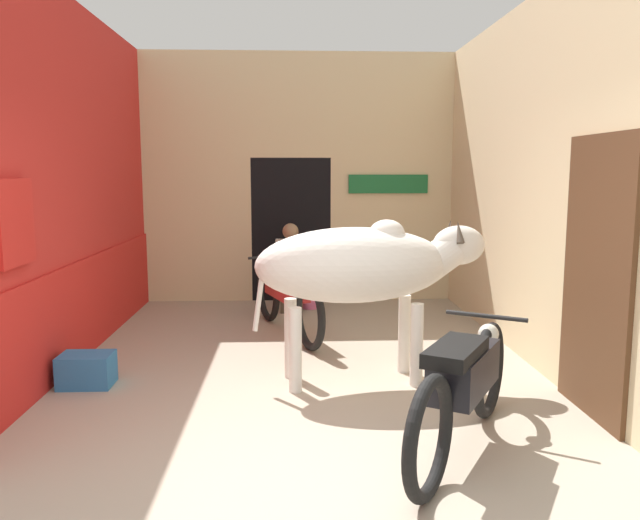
{
  "coord_description": "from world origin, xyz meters",
  "views": [
    {
      "loc": [
        -0.09,
        -3.48,
        1.82
      ],
      "look_at": [
        0.17,
        2.4,
        0.99
      ],
      "focal_mm": 35.0,
      "sensor_mm": 36.0,
      "label": 1
    }
  ],
  "objects_px": {
    "motorcycle_near": "(464,383)",
    "plastic_stool": "(310,293)",
    "shopkeeper_seated": "(291,266)",
    "crate": "(87,370)",
    "cow": "(363,266)",
    "motorcycle_far": "(287,293)"
  },
  "relations": [
    {
      "from": "motorcycle_near",
      "to": "plastic_stool",
      "type": "height_order",
      "value": "motorcycle_near"
    },
    {
      "from": "motorcycle_near",
      "to": "plastic_stool",
      "type": "xyz_separation_m",
      "value": [
        -0.87,
        4.41,
        -0.26
      ]
    },
    {
      "from": "shopkeeper_seated",
      "to": "plastic_stool",
      "type": "xyz_separation_m",
      "value": [
        0.26,
        0.12,
        -0.4
      ]
    },
    {
      "from": "shopkeeper_seated",
      "to": "crate",
      "type": "bearing_deg",
      "value": -121.26
    },
    {
      "from": "cow",
      "to": "shopkeeper_seated",
      "type": "relative_size",
      "value": 1.78
    },
    {
      "from": "motorcycle_far",
      "to": "crate",
      "type": "relative_size",
      "value": 4.61
    },
    {
      "from": "shopkeeper_seated",
      "to": "plastic_stool",
      "type": "bearing_deg",
      "value": 24.21
    },
    {
      "from": "cow",
      "to": "plastic_stool",
      "type": "relative_size",
      "value": 5.42
    },
    {
      "from": "cow",
      "to": "motorcycle_far",
      "type": "bearing_deg",
      "value": 112.17
    },
    {
      "from": "motorcycle_near",
      "to": "shopkeeper_seated",
      "type": "distance_m",
      "value": 4.44
    },
    {
      "from": "motorcycle_near",
      "to": "plastic_stool",
      "type": "relative_size",
      "value": 4.8
    },
    {
      "from": "plastic_stool",
      "to": "motorcycle_near",
      "type": "bearing_deg",
      "value": -78.84
    },
    {
      "from": "shopkeeper_seated",
      "to": "cow",
      "type": "bearing_deg",
      "value": -77.63
    },
    {
      "from": "motorcycle_far",
      "to": "shopkeeper_seated",
      "type": "height_order",
      "value": "shopkeeper_seated"
    },
    {
      "from": "motorcycle_near",
      "to": "cow",
      "type": "bearing_deg",
      "value": 109.34
    },
    {
      "from": "motorcycle_far",
      "to": "plastic_stool",
      "type": "bearing_deg",
      "value": 77.35
    },
    {
      "from": "motorcycle_far",
      "to": "plastic_stool",
      "type": "height_order",
      "value": "motorcycle_far"
    },
    {
      "from": "crate",
      "to": "shopkeeper_seated",
      "type": "bearing_deg",
      "value": 58.74
    },
    {
      "from": "motorcycle_near",
      "to": "motorcycle_far",
      "type": "distance_m",
      "value": 3.28
    },
    {
      "from": "cow",
      "to": "motorcycle_far",
      "type": "relative_size",
      "value": 1.02
    },
    {
      "from": "motorcycle_far",
      "to": "shopkeeper_seated",
      "type": "xyz_separation_m",
      "value": [
        0.04,
        1.22,
        0.12
      ]
    },
    {
      "from": "cow",
      "to": "plastic_stool",
      "type": "distance_m",
      "value": 3.1
    }
  ]
}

